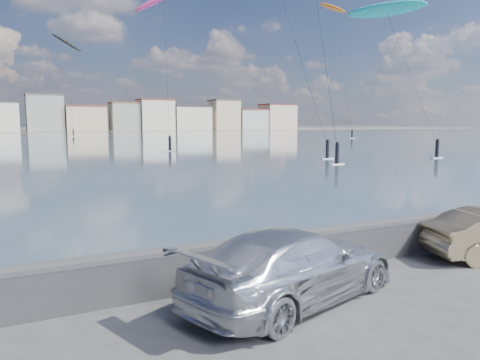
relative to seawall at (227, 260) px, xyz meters
name	(u,v)px	position (x,y,z in m)	size (l,w,h in m)	color
ground	(293,332)	(0.00, -2.70, -0.58)	(700.00, 700.00, 0.00)	#333335
bay_water	(27,141)	(0.00, 88.80, -0.58)	(500.00, 177.00, 0.00)	#3B545E
far_shore_strip	(13,131)	(0.00, 197.30, -0.57)	(500.00, 60.00, 0.00)	#4C473D
seawall	(227,260)	(0.00, 0.00, 0.00)	(400.00, 0.36, 1.08)	#28282B
far_buildings	(17,116)	(1.31, 183.30, 5.44)	(240.79, 13.26, 14.60)	beige
car_silver	(293,265)	(0.81, -1.47, 0.18)	(2.12, 5.22, 1.51)	silver
kitesurfer_1	(332,10)	(66.65, 82.11, 29.29)	(3.48, 13.51, 32.79)	orange
kitesurfer_2	(386,11)	(37.82, 34.71, 16.39)	(6.44, 16.42, 18.10)	#19BFBF
kitesurfer_6	(67,44)	(12.76, 126.58, 23.93)	(8.43, 12.91, 27.65)	black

